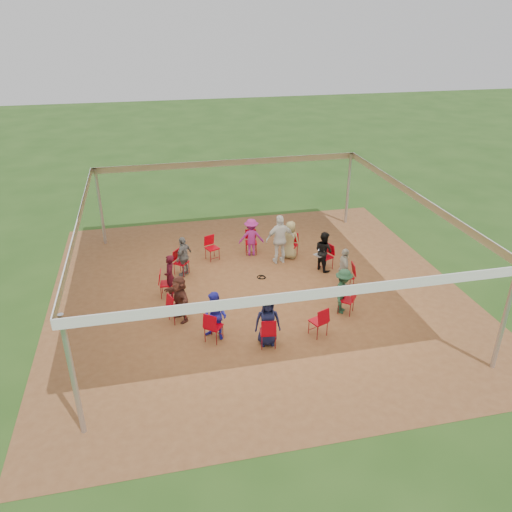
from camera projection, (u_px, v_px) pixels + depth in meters
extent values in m
plane|color=#254916|center=(258.00, 292.00, 16.14)|extent=(80.00, 80.00, 0.00)
plane|color=brown|center=(258.00, 292.00, 16.14)|extent=(13.00, 13.00, 0.00)
cylinder|color=#B2B2B7|center=(73.00, 377.00, 10.12)|extent=(0.12, 0.12, 3.00)
cylinder|color=#B2B2B7|center=(100.00, 207.00, 18.88)|extent=(0.12, 0.12, 3.00)
cylinder|color=#B2B2B7|center=(505.00, 318.00, 12.08)|extent=(0.12, 0.12, 3.00)
cylinder|color=#B2B2B7|center=(348.00, 189.00, 20.84)|extent=(0.12, 0.12, 3.00)
plane|color=white|center=(258.00, 205.00, 14.82)|extent=(10.30, 10.30, 0.00)
cube|color=white|center=(313.00, 294.00, 10.36)|extent=(10.30, 0.03, 0.24)
cube|color=white|center=(229.00, 163.00, 19.38)|extent=(10.30, 0.03, 0.24)
cube|color=white|center=(78.00, 223.00, 13.87)|extent=(0.03, 10.30, 0.24)
cube|color=white|center=(416.00, 196.00, 15.88)|extent=(0.03, 10.30, 0.24)
imported|color=black|center=(324.00, 251.00, 17.26)|extent=(0.63, 0.79, 1.42)
imported|color=#9E8F5B|center=(290.00, 240.00, 18.09)|extent=(0.79, 0.73, 1.42)
imported|color=#96217B|center=(251.00, 237.00, 18.31)|extent=(0.97, 0.57, 1.42)
imported|color=slate|center=(184.00, 256.00, 16.88)|extent=(0.85, 0.92, 1.42)
imported|color=#3C0914|center=(170.00, 276.00, 15.61)|extent=(0.41, 0.56, 1.42)
imported|color=#582B22|center=(180.00, 298.00, 14.40)|extent=(0.96, 1.41, 1.42)
imported|color=#2928B4|center=(215.00, 316.00, 13.57)|extent=(0.79, 0.74, 1.42)
imported|color=#15183A|center=(268.00, 321.00, 13.34)|extent=(0.74, 0.48, 1.42)
imported|color=#20462D|center=(343.00, 291.00, 14.77)|extent=(0.92, 1.01, 1.42)
imported|color=#ABA597|center=(344.00, 269.00, 16.04)|extent=(0.53, 0.88, 1.42)
imported|color=silver|center=(280.00, 239.00, 17.66)|extent=(1.09, 0.60, 1.81)
torus|color=black|center=(261.00, 277.00, 17.02)|extent=(0.30, 0.30, 0.03)
torus|color=black|center=(263.00, 277.00, 16.99)|extent=(0.24, 0.24, 0.03)
cube|color=#B7B7BC|center=(319.00, 255.00, 17.19)|extent=(0.34, 0.40, 0.02)
cube|color=#B7B7BC|center=(321.00, 251.00, 17.20)|extent=(0.19, 0.34, 0.22)
cube|color=#CCE0FF|center=(321.00, 252.00, 17.19)|extent=(0.16, 0.29, 0.18)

